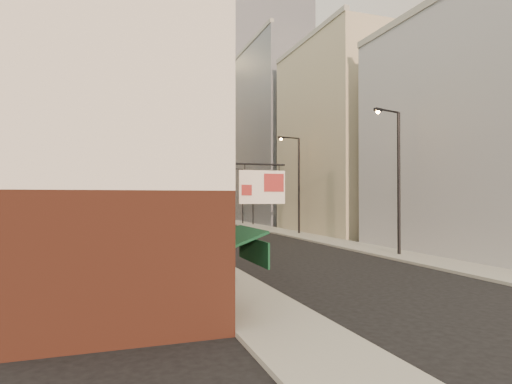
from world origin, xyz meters
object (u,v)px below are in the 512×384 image
streetlamp_mid (297,179)px  traffic_light_left (153,201)px  streetlamp_far (241,193)px  traffic_light_right (253,196)px  clock_tower (156,138)px  streetlamp_near (396,173)px  white_tower (216,127)px

streetlamp_mid → traffic_light_left: bearing=120.5°
streetlamp_far → traffic_light_right: streetlamp_far is taller
streetlamp_mid → traffic_light_right: (0.32, 14.94, -1.73)m
clock_tower → streetlamp_far: (7.20, -45.16, -13.19)m
traffic_light_right → traffic_light_left: bearing=13.7°
clock_tower → streetlamp_far: size_ratio=5.77×
streetlamp_near → traffic_light_left: streetlamp_near is taller
traffic_light_left → white_tower: bearing=-106.7°
white_tower → streetlamp_mid: white_tower is taller
streetlamp_mid → streetlamp_far: bearing=80.2°
white_tower → traffic_light_right: 36.81m
clock_tower → traffic_light_right: clock_tower is taller
streetlamp_mid → traffic_light_right: streetlamp_mid is taller
streetlamp_mid → streetlamp_far: size_ratio=1.27×
streetlamp_near → streetlamp_far: size_ratio=1.20×
streetlamp_far → white_tower: bearing=71.3°
white_tower → traffic_light_right: (-2.92, -33.62, -14.69)m
clock_tower → streetlamp_near: clock_tower is taller
white_tower → traffic_light_left: bearing=-115.2°
white_tower → streetlamp_mid: 50.37m
clock_tower → traffic_light_left: clock_tower is taller
streetlamp_far → traffic_light_right: bearing=-81.9°
streetlamp_near → streetlamp_far: bearing=73.3°
white_tower → streetlamp_far: white_tower is taller
clock_tower → streetlamp_far: bearing=-80.9°
clock_tower → white_tower: clock_tower is taller
streetlamp_near → traffic_light_right: (0.88, 31.59, -1.43)m
traffic_light_right → clock_tower: bearing=-69.6°
white_tower → streetlamp_near: 66.66m
streetlamp_mid → traffic_light_left: streetlamp_mid is taller
streetlamp_near → traffic_light_right: size_ratio=1.87×
white_tower → streetlamp_near: (-3.80, -65.22, -13.26)m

